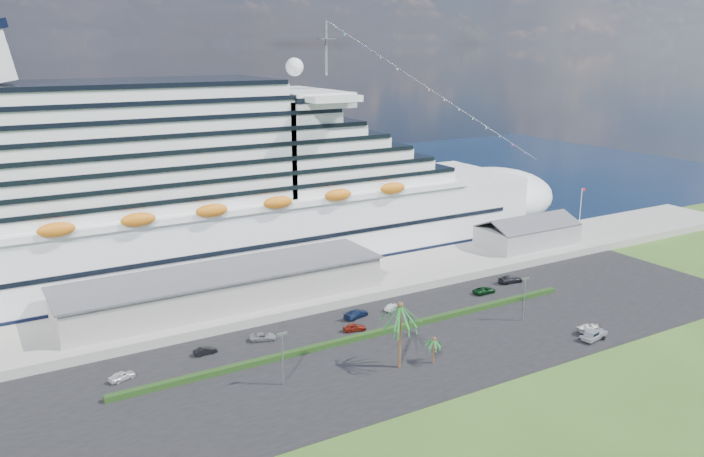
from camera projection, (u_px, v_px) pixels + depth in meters
ground at (466, 363)px, 108.55m from camera, size 420.00×420.00×0.00m
asphalt_lot at (424, 338)px, 117.69m from camera, size 140.00×38.00×0.12m
wharf at (341, 284)px, 141.61m from camera, size 240.00×20.00×1.80m
water at (201, 204)px, 216.74m from camera, size 420.00×160.00×0.02m
cruise_ship at (198, 199)px, 146.93m from camera, size 191.00×38.00×54.00m
terminal_building at (225, 286)px, 128.30m from camera, size 61.00×15.00×6.30m
port_shed at (527, 234)px, 166.16m from camera, size 24.00×12.31×7.37m
flagpole at (581, 209)px, 173.99m from camera, size 1.08×0.16×12.00m
hedge at (369, 335)px, 117.80m from camera, size 88.00×1.10×0.90m
lamp_post_left at (282, 352)px, 100.11m from camera, size 1.60×0.35×8.27m
lamp_post_right at (525, 294)px, 123.62m from camera, size 1.60×0.35×8.27m
palm_tall at (400, 313)px, 104.59m from camera, size 8.82×8.82×11.13m
palm_short at (434, 342)px, 107.48m from camera, size 3.53×3.53×4.56m
parked_car_0 at (122, 376)px, 102.65m from camera, size 4.32×2.72×1.37m
parked_car_1 at (205, 351)px, 111.18m from camera, size 3.79×1.39×1.24m
parked_car_2 at (263, 337)px, 116.50m from camera, size 4.94×3.45×1.25m
parked_car_3 at (356, 314)px, 126.09m from camera, size 5.72×3.57×1.55m
parked_car_4 at (354, 327)px, 120.27m from camera, size 4.32×2.47×1.38m
parked_car_5 at (393, 307)px, 129.62m from camera, size 3.97×2.49×1.23m
parked_car_6 at (484, 290)px, 138.40m from camera, size 4.93×2.34×1.36m
parked_car_7 at (510, 279)px, 144.52m from camera, size 5.69×2.87×1.58m
pickup_truck at (594, 335)px, 116.40m from camera, size 5.30×2.65×1.78m
boat_trailer at (590, 327)px, 119.28m from camera, size 5.64×3.70×1.62m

